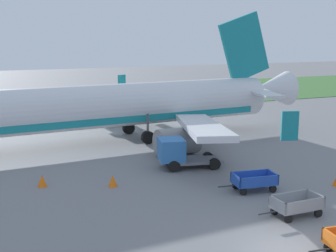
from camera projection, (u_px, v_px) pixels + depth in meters
ground_plane at (288, 252)px, 19.75m from camera, size 220.00×220.00×0.00m
grass_strip at (65, 98)px, 67.06m from camera, size 220.00×28.00×0.06m
airplane at (122, 106)px, 39.87m from camera, size 37.66×30.24×11.34m
baggage_cart_fourth_in_row at (296, 205)px, 23.52m from camera, size 3.56×1.43×1.07m
baggage_cart_far_end at (254, 181)px, 27.31m from camera, size 3.62×1.71×1.07m
service_truck_beside_carts at (178, 153)px, 31.87m from camera, size 4.67×2.74×2.10m
traffic_cone_near_plane at (336, 181)px, 28.25m from camera, size 0.47×0.47×0.62m
traffic_cone_mid_apron at (42, 181)px, 28.13m from camera, size 0.56×0.56×0.74m
traffic_cone_by_carts at (113, 181)px, 28.13m from camera, size 0.55×0.55×0.73m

